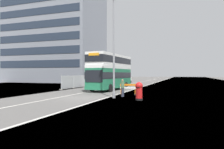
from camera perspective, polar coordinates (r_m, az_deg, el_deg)
ground at (r=20.12m, az=-6.87°, el=-6.49°), size 140.00×280.00×0.10m
double_decker_bus at (r=29.79m, az=-0.30°, el=0.90°), size 3.29×10.53×4.98m
lamppost_foreground at (r=19.91m, az=0.51°, el=6.66°), size 0.29×0.70×9.56m
red_pillar_postbox at (r=18.32m, az=7.34°, el=-4.29°), size 0.64×0.64×1.58m
roadworks_barrier at (r=23.05m, az=4.36°, el=-3.63°), size 1.73×0.66×1.18m
construction_site_fence at (r=42.77m, az=-3.69°, el=-1.51°), size 0.44×27.40×2.08m
car_oncoming_near at (r=44.82m, az=1.49°, el=-1.48°), size 2.01×4.35×2.04m
car_receding_mid at (r=52.90m, az=3.80°, el=-1.14°), size 2.08×3.94×2.20m
bare_tree_far_verge_near at (r=62.79m, az=-5.43°, el=0.76°), size 2.54×2.72×5.90m
bare_tree_far_verge_mid at (r=66.81m, az=-0.24°, el=0.18°), size 3.14×2.29×4.45m
bare_tree_far_verge_far at (r=78.93m, az=3.85°, el=0.19°), size 3.22×3.07×4.47m
pedestrian_at_kerb at (r=21.01m, az=2.88°, el=-3.66°), size 0.34×0.34×1.75m
backdrop_office_block at (r=62.69m, az=-15.08°, el=10.10°), size 25.26×15.77×26.08m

